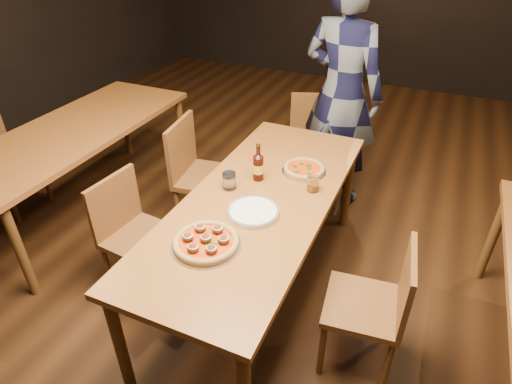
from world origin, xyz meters
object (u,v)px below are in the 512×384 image
at_px(plate_stack, 253,212).
at_px(amber_glass, 313,184).
at_px(table_main, 259,208).
at_px(chair_end, 315,149).
at_px(chair_nbr_left, 6,162).
at_px(chair_main_sw, 209,177).
at_px(chair_main_e, 363,305).
at_px(table_left, 76,136).
at_px(water_glass, 229,181).
at_px(chair_main_nw, 141,237).
at_px(pizza_margherita, 304,169).
at_px(beer_bottle, 258,167).
at_px(pizza_meatball, 206,242).

distance_m(plate_stack, amber_glass, 0.43).
height_order(table_main, chair_end, chair_end).
bearing_deg(chair_nbr_left, chair_main_sw, -75.00).
height_order(table_main, chair_main_e, chair_main_e).
distance_m(table_left, chair_main_e, 2.48).
relative_size(table_left, water_glass, 19.61).
xyz_separation_m(chair_main_nw, plate_stack, (0.73, 0.11, 0.34)).
height_order(chair_nbr_left, amber_glass, chair_nbr_left).
distance_m(chair_nbr_left, pizza_margherita, 2.48).
distance_m(table_main, chair_main_e, 0.79).
bearing_deg(water_glass, beer_bottle, 53.89).
height_order(table_main, table_left, same).
xyz_separation_m(table_main, beer_bottle, (-0.09, 0.19, 0.16)).
relative_size(chair_main_e, pizza_meatball, 2.40).
height_order(chair_main_e, amber_glass, chair_main_e).
bearing_deg(amber_glass, pizza_margherita, 121.66).
height_order(chair_main_e, chair_end, chair_end).
xyz_separation_m(plate_stack, water_glass, (-0.24, 0.19, 0.04)).
bearing_deg(chair_nbr_left, chair_main_e, -95.04).
xyz_separation_m(chair_main_e, plate_stack, (-0.67, 0.09, 0.34)).
bearing_deg(chair_main_sw, chair_main_nw, 167.18).
bearing_deg(table_main, pizza_meatball, -98.36).
bearing_deg(amber_glass, chair_main_nw, -153.52).
bearing_deg(water_glass, pizza_meatball, -75.51).
height_order(chair_end, chair_nbr_left, chair_end).
distance_m(chair_main_sw, chair_end, 0.98).
bearing_deg(chair_nbr_left, pizza_meatball, -103.24).
relative_size(chair_nbr_left, plate_stack, 3.02).
relative_size(chair_main_sw, chair_nbr_left, 1.09).
relative_size(chair_main_nw, water_glass, 8.32).
height_order(chair_main_sw, pizza_margherita, chair_main_sw).
distance_m(table_main, water_glass, 0.24).
distance_m(pizza_meatball, plate_stack, 0.35).
xyz_separation_m(table_left, chair_nbr_left, (-0.59, -0.24, -0.25)).
xyz_separation_m(chair_main_e, beer_bottle, (-0.80, 0.44, 0.41)).
bearing_deg(amber_glass, pizza_meatball, -115.38).
xyz_separation_m(chair_main_nw, chair_main_sw, (0.07, 0.75, 0.05)).
bearing_deg(water_glass, chair_main_nw, -148.61).
relative_size(table_left, chair_main_e, 2.37).
distance_m(chair_main_sw, pizza_margherita, 0.83).
bearing_deg(chair_end, beer_bottle, -114.53).
relative_size(table_left, pizza_meatball, 5.68).
xyz_separation_m(pizza_meatball, pizza_margherita, (0.21, 0.89, -0.01)).
bearing_deg(plate_stack, pizza_margherita, 78.96).
xyz_separation_m(chair_main_sw, amber_glass, (0.89, -0.28, 0.32)).
bearing_deg(chair_end, table_main, -109.98).
bearing_deg(beer_bottle, chair_main_sw, 151.52).
bearing_deg(beer_bottle, chair_nbr_left, -176.74).
bearing_deg(chair_end, table_left, -171.59).
bearing_deg(pizza_margherita, amber_glass, -58.34).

